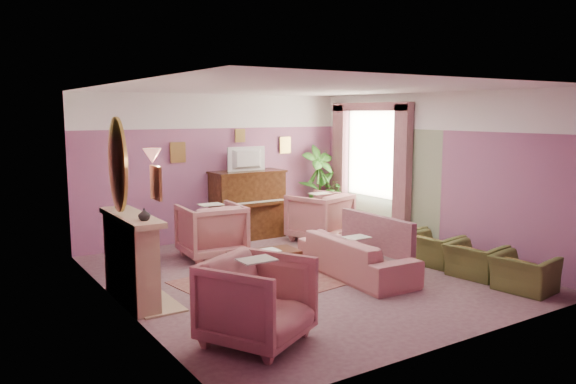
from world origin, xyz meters
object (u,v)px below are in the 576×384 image
television (248,157)px  olive_chair_a (524,268)px  floral_armchair_front (257,296)px  olive_chair_b (475,255)px  olive_chair_c (434,244)px  floral_armchair_left (211,228)px  floral_armchair_right (320,214)px  sofa (356,249)px  piano (248,205)px  coffee_table (264,266)px  olive_chair_d (398,235)px  side_table (330,213)px

television → olive_chair_a: size_ratio=1.03×
floral_armchair_front → olive_chair_b: size_ratio=1.32×
television → olive_chair_c: 3.88m
floral_armchair_left → television: bearing=37.0°
floral_armchair_right → floral_armchair_front: bearing=-133.7°
floral_armchair_left → floral_armchair_front: (-1.12, -3.53, 0.00)m
sofa → piano: bearing=92.2°
coffee_table → olive_chair_d: size_ratio=1.28×
floral_armchair_left → olive_chair_b: (2.83, -3.19, -0.18)m
sofa → olive_chair_c: 1.48m
television → olive_chair_d: television is taller
floral_armchair_left → sofa: bearing=-57.9°
piano → olive_chair_a: 5.25m
floral_armchair_left → floral_armchair_front: 3.71m
floral_armchair_front → side_table: bearing=45.5°
olive_chair_a → olive_chair_c: size_ratio=1.00×
floral_armchair_left → floral_armchair_right: (2.30, 0.05, 0.00)m
television → sofa: 3.33m
olive_chair_d → side_table: (0.30, 2.35, 0.01)m
olive_chair_a → floral_armchair_front: bearing=173.1°
olive_chair_b → sofa: bearing=145.3°
floral_armchair_front → olive_chair_d: 4.43m
piano → coffee_table: (-1.19, -2.66, -0.43)m
piano → floral_armchair_left: 1.59m
television → coffee_table: size_ratio=0.80×
olive_chair_a → olive_chair_c: same height
side_table → sofa: bearing=-120.7°
floral_armchair_front → olive_chair_d: (3.95, 1.98, -0.18)m
piano → olive_chair_a: piano is taller
coffee_table → floral_armchair_left: size_ratio=0.97×
sofa → floral_armchair_left: size_ratio=2.02×
television → sofa: size_ratio=0.38×
television → floral_armchair_front: 5.17m
sofa → side_table: (1.77, 2.97, -0.07)m
television → olive_chair_c: size_ratio=1.03×
sofa → olive_chair_b: bearing=-34.7°
floral_armchair_left → floral_armchair_right: 2.30m
television → olive_chair_b: television is taller
sofa → floral_armchair_left: (-1.36, 2.18, 0.09)m
piano → olive_chair_b: (1.59, -4.18, -0.31)m
floral_armchair_left → olive_chair_d: bearing=-28.7°
olive_chair_a → sofa: bearing=128.6°
olive_chair_b → olive_chair_c: bearing=90.0°
olive_chair_d → side_table: bearing=82.6°
piano → floral_armchair_right: bearing=-41.6°
sofa → side_table: size_ratio=2.97×
olive_chair_b → side_table: size_ratio=1.11×
floral_armchair_right → side_table: bearing=42.1°
coffee_table → olive_chair_d: olive_chair_d is taller
piano → floral_armchair_right: (1.06, -0.94, -0.14)m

